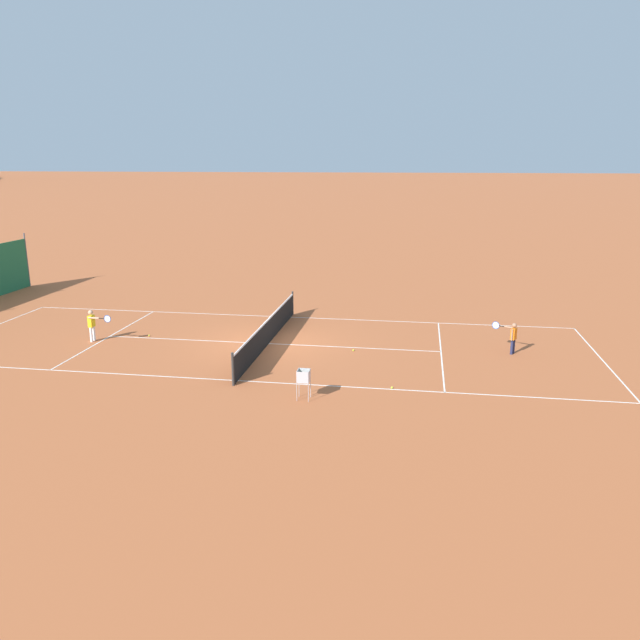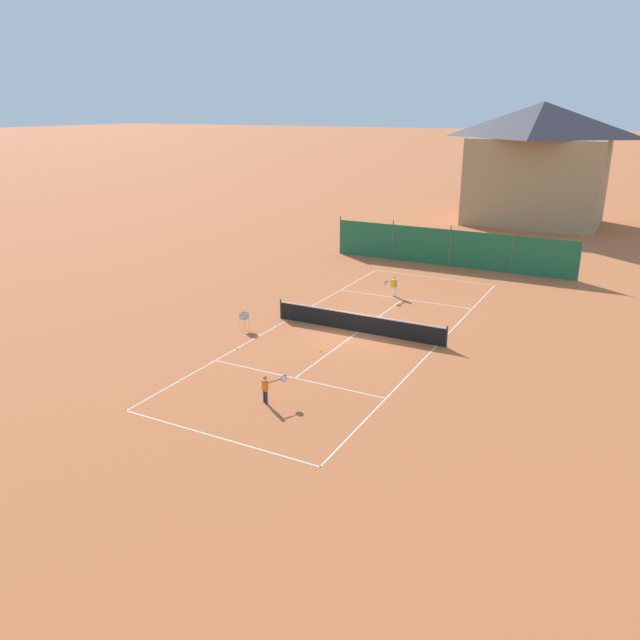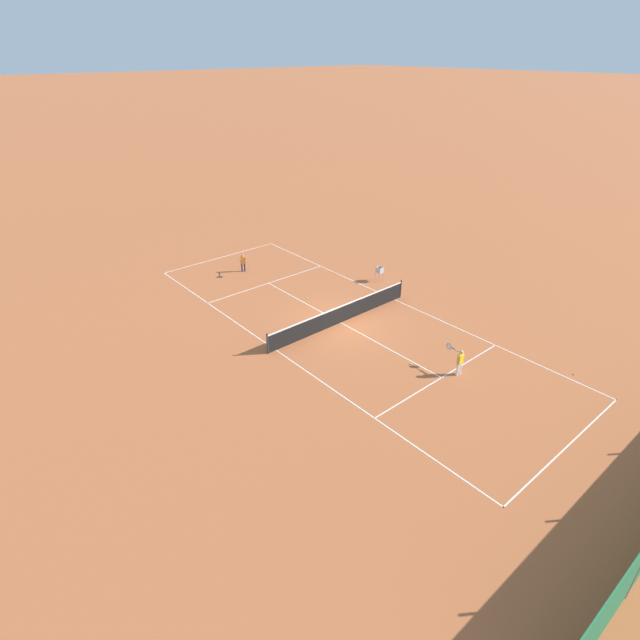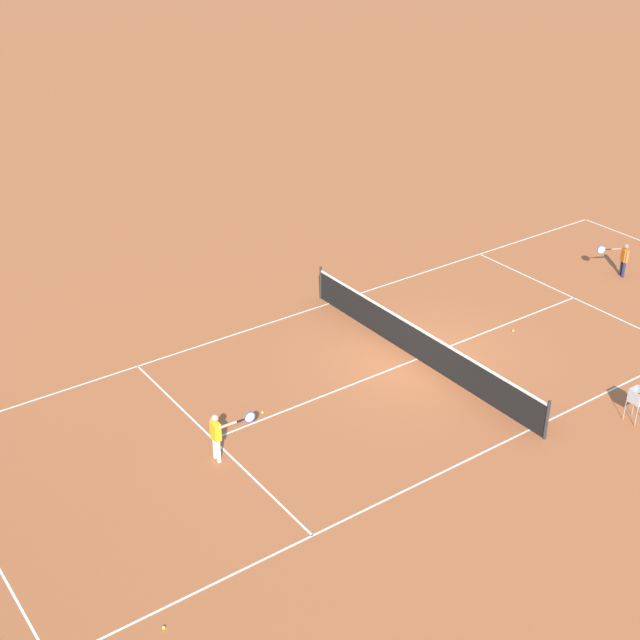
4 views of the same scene
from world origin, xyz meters
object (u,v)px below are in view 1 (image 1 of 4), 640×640
player_near_baseline (512,336)px  tennis_ball_mid_court (353,350)px  tennis_ball_service_box (149,336)px  player_far_baseline (93,323)px  tennis_net (268,331)px  tennis_ball_alley_left (392,388)px  ball_hopper (304,378)px

player_near_baseline → tennis_ball_mid_court: bearing=96.4°
player_near_baseline → tennis_ball_service_box: bearing=89.8°
player_far_baseline → tennis_net: bearing=-83.5°
tennis_ball_alley_left → ball_hopper: bearing=116.9°
player_near_baseline → player_far_baseline: 15.55m
tennis_net → player_near_baseline: size_ratio=8.10×
tennis_net → player_far_baseline: 6.70m
player_far_baseline → tennis_ball_mid_court: 9.94m
tennis_ball_alley_left → tennis_ball_mid_court: bearing=23.5°
player_near_baseline → tennis_ball_service_box: player_near_baseline is taller
tennis_net → player_near_baseline: player_near_baseline is taller
tennis_ball_alley_left → player_far_baseline: bearing=74.1°
player_near_baseline → tennis_ball_mid_court: player_near_baseline is taller
player_near_baseline → tennis_ball_alley_left: bearing=136.3°
tennis_ball_mid_court → tennis_ball_service_box: 8.16m
player_near_baseline → tennis_ball_service_box: size_ratio=17.17×
player_near_baseline → tennis_ball_service_box: 13.75m
player_near_baseline → tennis_ball_mid_court: (-0.63, 5.60, -0.63)m
tennis_ball_mid_court → tennis_ball_service_box: same height
player_far_baseline → tennis_ball_mid_court: player_far_baseline is taller
ball_hopper → tennis_ball_mid_court: bearing=-10.8°
tennis_net → tennis_ball_service_box: 4.90m
tennis_net → player_near_baseline: 8.87m
player_far_baseline → player_near_baseline: bearing=-86.5°
player_near_baseline → tennis_ball_mid_court: size_ratio=17.17×
player_far_baseline → tennis_ball_service_box: player_far_baseline is taller
tennis_net → tennis_ball_alley_left: tennis_net is taller
ball_hopper → player_far_baseline: bearing=63.2°
tennis_ball_service_box → player_near_baseline: bearing=-90.2°
ball_hopper → tennis_ball_alley_left: bearing=-63.1°
player_near_baseline → ball_hopper: size_ratio=1.27×
player_near_baseline → ball_hopper: (-5.48, 6.53, -0.00)m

